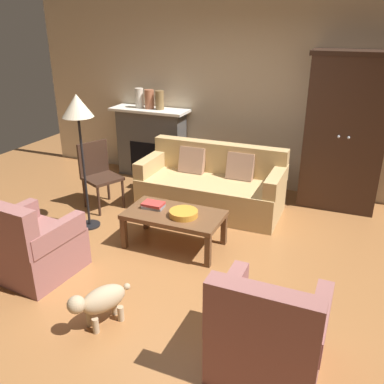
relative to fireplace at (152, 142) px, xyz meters
The scene contains 16 objects.
ground_plane 2.83m from the fireplace, 56.00° to the right, with size 9.60×9.60×0.00m, color #9E6638.
back_wall 1.78m from the fireplace, ahead, with size 7.20×0.10×2.80m, color beige.
fireplace is the anchor object (origin of this frame).
armoire 2.99m from the fireplace, ahead, with size 1.06×0.57×2.08m.
couch 1.64m from the fireplace, 32.20° to the right, with size 1.92×0.86×0.86m.
coffee_table 2.42m from the fireplace, 56.18° to the right, with size 1.10×0.60×0.42m.
fruit_bowl 2.52m from the fireplace, 54.10° to the right, with size 0.32×0.32×0.07m, color orange.
book_stack 2.24m from the fireplace, 61.63° to the right, with size 0.25×0.19×0.06m.
mantel_vase_cream 0.73m from the fireplace, behind, with size 0.13×0.13×0.31m, color beige.
mantel_vase_terracotta 0.70m from the fireplace, 90.00° to the right, with size 0.15×0.15×0.29m, color #A86042.
mantel_vase_bronze 0.72m from the fireplace, ahead, with size 0.13×0.13×0.29m, color olive.
armchair_near_left 3.10m from the fireplace, 85.31° to the right, with size 0.84×0.83×0.88m.
armchair_near_right 4.36m from the fireplace, 51.02° to the right, with size 0.79×0.78×0.88m.
side_chair_wooden 1.39m from the fireplace, 93.56° to the right, with size 0.58×0.58×0.90m.
floor_lamp 2.16m from the fireplace, 85.98° to the right, with size 0.36×0.36×1.66m.
dog 3.72m from the fireplace, 68.90° to the right, with size 0.37×0.52×0.39m.
Camera 1 is at (1.59, -3.47, 2.43)m, focal length 38.51 mm.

